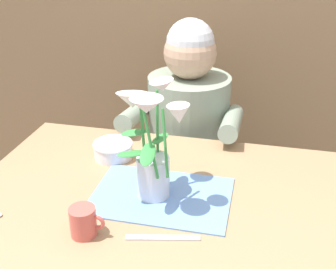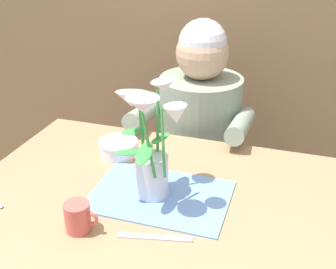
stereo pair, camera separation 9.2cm
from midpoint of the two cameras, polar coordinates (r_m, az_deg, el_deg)
The scene contains 7 objects.
dining_table at distance 1.32m, azimuth 1.95°, elevation -11.87°, with size 1.20×0.80×0.74m.
seated_person at distance 1.88m, azimuth 5.48°, elevation -2.34°, with size 0.45×0.47×1.14m.
striped_placemat at distance 1.27m, azimuth 1.02°, elevation -8.23°, with size 0.40×0.28×0.01m, color #6B93D1.
flower_vase at distance 1.18m, azimuth -0.14°, elevation -1.26°, with size 0.22×0.26×0.34m.
ceramic_bowl at distance 1.48m, azimuth -4.78°, elevation -1.70°, with size 0.14×0.14×0.06m.
dinner_knife at distance 1.12m, azimuth 0.72°, elevation -13.53°, with size 0.19×0.02×0.01m, color silver.
tea_cup at distance 1.14m, azimuth -9.51°, elevation -10.79°, with size 0.09×0.07×0.08m.
Camera 2 is at (0.32, -0.99, 1.46)m, focal length 46.01 mm.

